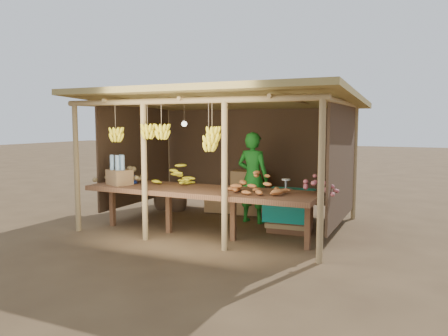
% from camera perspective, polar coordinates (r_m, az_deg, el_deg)
% --- Properties ---
extents(ground, '(60.00, 60.00, 0.00)m').
position_cam_1_polar(ground, '(8.15, 0.00, -7.36)').
color(ground, brown).
rests_on(ground, ground).
extents(stall_structure, '(4.70, 3.50, 2.43)m').
position_cam_1_polar(stall_structure, '(7.94, -0.39, 6.24)').
color(stall_structure, '#A68656').
rests_on(stall_structure, ground).
extents(counter, '(3.90, 1.05, 0.80)m').
position_cam_1_polar(counter, '(7.17, -3.19, -3.18)').
color(counter, brown).
rests_on(counter, ground).
extents(potato_heap, '(1.04, 0.73, 0.36)m').
position_cam_1_polar(potato_heap, '(8.08, -13.30, -0.56)').
color(potato_heap, olive).
rests_on(potato_heap, counter).
extents(sweet_potato_heap, '(1.04, 0.82, 0.35)m').
position_cam_1_polar(sweet_potato_heap, '(6.66, 4.38, -1.82)').
color(sweet_potato_heap, '#B5672E').
rests_on(sweet_potato_heap, counter).
extents(onion_heap, '(0.84, 0.60, 0.35)m').
position_cam_1_polar(onion_heap, '(6.54, 11.96, -2.07)').
color(onion_heap, '#B95A5F').
rests_on(onion_heap, counter).
extents(banana_pile, '(0.73, 0.58, 0.35)m').
position_cam_1_polar(banana_pile, '(7.72, -6.40, -0.80)').
color(banana_pile, yellow).
rests_on(banana_pile, counter).
extents(tomato_basin, '(0.36, 0.36, 0.19)m').
position_cam_1_polar(tomato_basin, '(7.99, -12.52, -1.38)').
color(tomato_basin, navy).
rests_on(tomato_basin, counter).
extents(bottle_box, '(0.51, 0.47, 0.52)m').
position_cam_1_polar(bottle_box, '(7.81, -13.51, -0.66)').
color(bottle_box, olive).
rests_on(bottle_box, counter).
extents(vendor, '(0.66, 0.47, 1.70)m').
position_cam_1_polar(vendor, '(8.19, 3.78, -1.26)').
color(vendor, '#186E1C').
rests_on(vendor, ground).
extents(tarp_crate, '(0.83, 0.73, 0.93)m').
position_cam_1_polar(tarp_crate, '(7.68, 8.64, -5.34)').
color(tarp_crate, brown).
rests_on(tarp_crate, ground).
extents(carton_stack, '(1.21, 0.50, 0.89)m').
position_cam_1_polar(carton_stack, '(9.01, 1.76, -3.55)').
color(carton_stack, olive).
rests_on(carton_stack, ground).
extents(burlap_sacks, '(0.77, 0.40, 0.55)m').
position_cam_1_polar(burlap_sacks, '(9.51, -7.04, -4.03)').
color(burlap_sacks, '#4C3523').
rests_on(burlap_sacks, ground).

